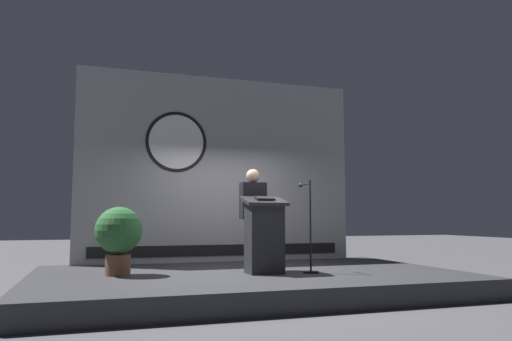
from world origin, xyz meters
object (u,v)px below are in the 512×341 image
Objects in this scene: podium at (264,235)px; speaker_person at (253,218)px; microphone_stand at (309,240)px; potted_plant at (119,234)px.

speaker_person is at bearing 93.12° from podium.
microphone_stand reaches higher than podium.
speaker_person is 1.15× the size of microphone_stand.
speaker_person reaches higher than potted_plant.
potted_plant is (-2.07, -0.05, -0.23)m from speaker_person.
speaker_person reaches higher than podium.
microphone_stand is at bearing -8.15° from podium.
microphone_stand is 2.84m from potted_plant.
microphone_stand is (0.72, -0.58, -0.34)m from speaker_person.
microphone_stand reaches higher than potted_plant.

